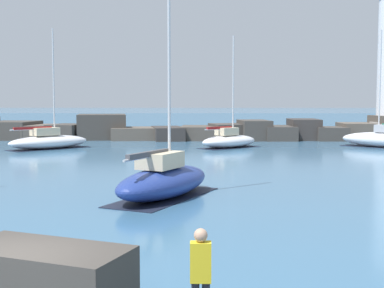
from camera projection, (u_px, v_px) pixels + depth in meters
name	position (u px, v px, depth m)	size (l,w,h in m)	color
open_sea_beyond	(188.00, 119.00, 114.79)	(400.00, 116.00, 0.01)	#2D5B7F
breakwater_jetty	(162.00, 130.00, 54.97)	(54.98, 7.26, 2.57)	#383330
sailboat_moored_0	(49.00, 141.00, 44.13)	(6.64, 6.62, 9.91)	white
sailboat_moored_2	(229.00, 140.00, 45.13)	(5.76, 5.41, 9.41)	white
sailboat_moored_5	(164.00, 180.00, 21.82)	(4.71, 6.65, 10.37)	navy
person_on_rocks	(201.00, 274.00, 9.09)	(0.36, 0.24, 1.80)	#282833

